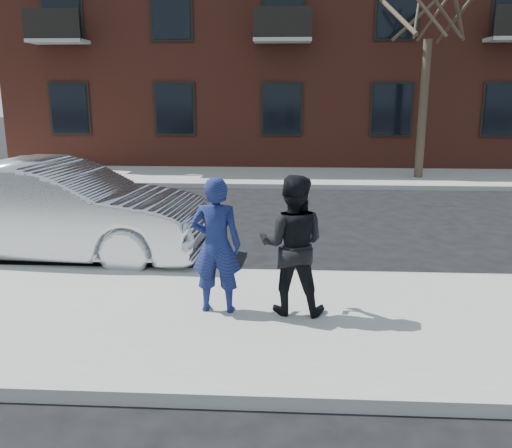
{
  "coord_description": "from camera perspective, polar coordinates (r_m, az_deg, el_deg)",
  "views": [
    {
      "loc": [
        0.31,
        -6.42,
        2.89
      ],
      "look_at": [
        -0.09,
        0.4,
        1.18
      ],
      "focal_mm": 38.0,
      "sensor_mm": 36.0,
      "label": 1
    }
  ],
  "objects": [
    {
      "name": "apartment_building",
      "position": [
        24.7,
        7.73,
        21.52
      ],
      "size": [
        24.3,
        10.3,
        12.3
      ],
      "color": "maroon",
      "rests_on": "ground"
    },
    {
      "name": "ground",
      "position": [
        7.05,
        0.52,
        -10.16
      ],
      "size": [
        100.0,
        100.0,
        0.0
      ],
      "primitive_type": "plane",
      "color": "black",
      "rests_on": "ground"
    },
    {
      "name": "silver_sedan",
      "position": [
        9.9,
        -20.3,
        1.31
      ],
      "size": [
        5.32,
        2.15,
        1.72
      ],
      "primitive_type": "imported",
      "rotation": [
        0.0,
        0.0,
        1.51
      ],
      "color": "#B7BABF",
      "rests_on": "ground"
    },
    {
      "name": "man_peacoat",
      "position": [
        6.69,
        3.83,
        -2.21
      ],
      "size": [
        0.91,
        0.74,
        1.75
      ],
      "rotation": [
        0.0,
        0.0,
        3.05
      ],
      "color": "black",
      "rests_on": "near_sidewalk"
    },
    {
      "name": "near_curb",
      "position": [
        8.46,
        1.04,
        -5.4
      ],
      "size": [
        50.0,
        0.1,
        0.15
      ],
      "primitive_type": "cube",
      "color": "#999691",
      "rests_on": "ground"
    },
    {
      "name": "far_curb",
      "position": [
        16.13,
        2.16,
        3.97
      ],
      "size": [
        50.0,
        0.1,
        0.15
      ],
      "primitive_type": "cube",
      "color": "#999691",
      "rests_on": "ground"
    },
    {
      "name": "far_sidewalk",
      "position": [
        17.9,
        2.28,
        4.98
      ],
      "size": [
        50.0,
        3.5,
        0.15
      ],
      "primitive_type": "cube",
      "color": "gray",
      "rests_on": "ground"
    },
    {
      "name": "man_hoodie",
      "position": [
        6.72,
        -4.22,
        -2.24
      ],
      "size": [
        0.64,
        0.5,
        1.72
      ],
      "rotation": [
        0.0,
        0.0,
        3.11
      ],
      "color": "navy",
      "rests_on": "near_sidewalk"
    },
    {
      "name": "near_sidewalk",
      "position": [
        6.79,
        0.42,
        -10.45
      ],
      "size": [
        50.0,
        3.5,
        0.15
      ],
      "primitive_type": "cube",
      "color": "gray",
      "rests_on": "ground"
    }
  ]
}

